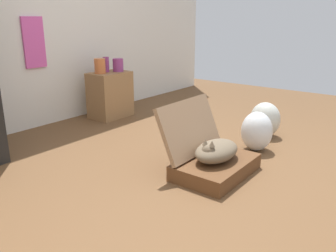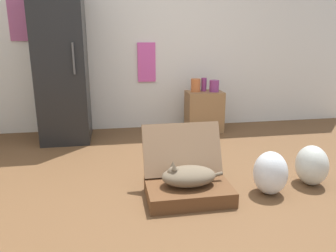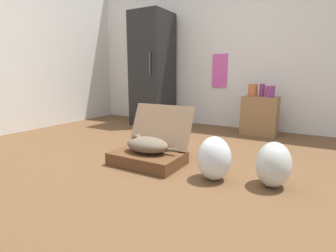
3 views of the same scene
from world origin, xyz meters
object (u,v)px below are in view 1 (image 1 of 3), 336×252
Objects in this scene: vase_tall at (100,66)px; vase_short at (118,65)px; cat at (216,151)px; plastic_bag_white at (257,131)px; vase_round at (106,64)px; suitcase_base at (216,167)px; plastic_bag_clear at (265,119)px; side_table at (110,95)px.

vase_short is (0.24, -0.05, -0.01)m from vase_tall.
cat is 1.42× the size of plastic_bag_white.
vase_tall is at bearing -167.68° from vase_round.
vase_round is at bearing 90.56° from plastic_bag_white.
cat reaches higher than suitcase_base.
vase_tall reaches higher than plastic_bag_white.
plastic_bag_white is 1.03× the size of plastic_bag_clear.
suitcase_base is 1.14m from plastic_bag_clear.
suitcase_base is 2.10m from vase_short.
side_table is (0.67, 1.89, 0.22)m from suitcase_base.
vase_short reaches higher than side_table.
vase_short is at bearing 66.70° from cat.
side_table is at bearing 164.62° from vase_short.
side_table reaches higher than suitcase_base.
vase_short is 0.87× the size of vase_round.
side_table is at bearing -9.46° from vase_tall.
vase_tall is at bearing 94.16° from plastic_bag_white.
vase_round is (-0.47, 1.86, 0.47)m from plastic_bag_clear.
vase_round reaches higher than vase_tall.
side_table is (-0.47, 1.81, 0.10)m from plastic_bag_clear.
suitcase_base is at bearing -113.14° from vase_short.
plastic_bag_clear is at bearing 3.94° from suitcase_base.
cat is 2.03m from vase_tall.
vase_tall is (0.55, 1.91, 0.44)m from cat.
side_table is at bearing 70.44° from suitcase_base.
side_table is (0.68, 1.89, 0.08)m from cat.
vase_tall reaches higher than side_table.
vase_round reaches higher than plastic_bag_clear.
suitcase_base is at bearing -106.05° from vase_tall.
vase_tall is 0.97× the size of vase_round.
suitcase_base is at bearing 177.81° from plastic_bag_white.
plastic_bag_white is at bearing -2.21° from cat.
plastic_bag_white is 0.66× the size of side_table.
plastic_bag_white is 2.01m from vase_round.
suitcase_base is 1.31× the size of cat.
vase_short is 0.15m from vase_round.
plastic_bag_clear is 1.87m from side_table.
vase_short is (0.79, 1.85, 0.57)m from suitcase_base.
vase_round is at bearing 104.07° from plastic_bag_clear.
cat is 3.33× the size of vase_short.
side_table is 3.11× the size of vase_round.
cat is 2.99× the size of vase_tall.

